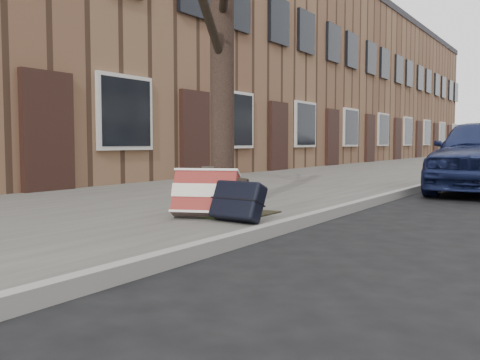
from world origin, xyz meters
The scene contains 6 objects.
ground centered at (0.00, 0.00, 0.00)m, with size 120.00×120.00×0.00m, color black.
near_sidewalk centered at (-3.70, 15.00, 0.06)m, with size 5.00×70.00×0.12m, color #67645D.
house_near centered at (-9.60, 16.00, 3.50)m, with size 6.80×40.00×7.00m, color brown.
dirt_patch centered at (-2.00, 1.20, 0.13)m, with size 0.85×0.85×0.01m, color black.
suitcase_red centered at (-2.04, 0.79, 0.38)m, with size 0.67×0.19×0.49m, color maroon.
suitcase_navy centered at (-1.60, 0.73, 0.34)m, with size 0.55×0.18×0.39m, color black.
Camera 1 is at (1.29, -3.75, 0.92)m, focal length 40.00 mm.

